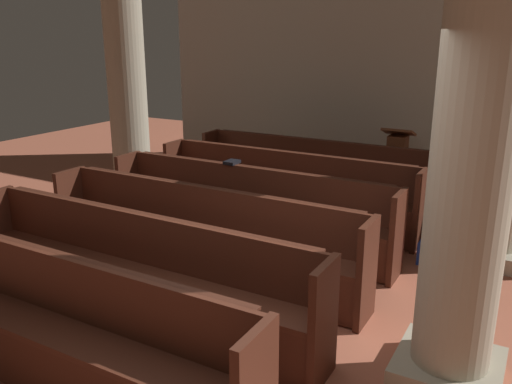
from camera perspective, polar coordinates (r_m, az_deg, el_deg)
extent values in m
plane|color=#AD5B42|center=(4.33, -2.12, -18.11)|extent=(19.20, 19.20, 0.00)
cube|color=beige|center=(9.30, 18.31, 14.47)|extent=(10.00, 0.16, 4.50)
cube|color=#4C2316|center=(7.95, 6.05, 2.01)|extent=(3.55, 0.38, 0.05)
cube|color=#4C2316|center=(8.04, 6.59, 4.01)|extent=(3.55, 0.04, 0.46)
cube|color=#411E13|center=(8.04, 6.77, 5.59)|extent=(3.40, 0.06, 0.02)
cube|color=#442014|center=(8.80, -4.79, 3.48)|extent=(0.06, 0.44, 0.96)
cube|color=#442014|center=(7.46, 18.85, 0.22)|extent=(0.06, 0.44, 0.96)
cube|color=#482115|center=(7.86, 5.49, 0.05)|extent=(3.55, 0.03, 0.43)
cube|color=#4C2316|center=(7.09, 2.88, 0.28)|extent=(3.55, 0.38, 0.05)
cube|color=#4C2316|center=(7.17, 3.51, 2.53)|extent=(3.55, 0.04, 0.46)
cube|color=#411E13|center=(7.16, 3.70, 4.32)|extent=(3.40, 0.06, 0.02)
cube|color=#442014|center=(8.03, -8.71, 2.07)|extent=(0.06, 0.44, 0.96)
cube|color=#442014|center=(6.53, 17.18, -1.89)|extent=(0.06, 0.44, 0.96)
cube|color=#482115|center=(7.01, 2.21, -1.95)|extent=(3.55, 0.03, 0.43)
cube|color=#4C2316|center=(6.27, -1.15, -1.93)|extent=(3.55, 0.38, 0.05)
cube|color=#4C2316|center=(6.33, -0.40, 0.65)|extent=(3.55, 0.04, 0.46)
cube|color=#411E13|center=(6.31, -0.19, 2.67)|extent=(3.40, 0.06, 0.02)
cube|color=#442014|center=(7.31, -13.43, 0.35)|extent=(0.06, 0.44, 0.96)
cube|color=#442014|center=(5.62, 14.94, -4.70)|extent=(0.06, 0.44, 0.96)
cube|color=#482115|center=(6.21, -1.96, -4.47)|extent=(3.55, 0.03, 0.43)
cube|color=#4C2316|center=(5.49, -6.38, -4.76)|extent=(3.55, 0.38, 0.05)
cube|color=#4C2316|center=(5.54, -5.46, -1.79)|extent=(3.55, 0.04, 0.46)
cube|color=#411E13|center=(5.51, -5.24, 0.51)|extent=(3.40, 0.06, 0.02)
cube|color=#442014|center=(6.66, -19.12, -1.72)|extent=(0.06, 0.44, 0.96)
cube|color=#442014|center=(4.75, 11.84, -8.55)|extent=(0.06, 0.44, 0.96)
cube|color=#482115|center=(5.46, -7.37, -7.67)|extent=(3.55, 0.03, 0.43)
cube|color=#4C2316|center=(4.80, -13.28, -8.40)|extent=(3.55, 0.38, 0.05)
cube|color=#4C2316|center=(4.81, -12.14, -4.98)|extent=(3.55, 0.05, 0.46)
cube|color=#411E13|center=(4.77, -11.92, -2.35)|extent=(3.40, 0.06, 0.02)
cube|color=#442014|center=(3.92, 7.26, -14.04)|extent=(0.06, 0.44, 0.96)
cube|color=#482115|center=(4.79, -14.52, -11.72)|extent=(3.55, 0.03, 0.43)
cube|color=#4C2316|center=(4.22, -22.49, -12.95)|extent=(3.55, 0.38, 0.05)
cube|color=#4C2316|center=(4.20, -21.08, -9.09)|extent=(3.55, 0.04, 0.46)
cube|color=#411E13|center=(4.14, -20.89, -6.12)|extent=(3.40, 0.06, 0.02)
cube|color=#482115|center=(4.25, -24.02, -16.65)|extent=(3.55, 0.03, 0.43)
cube|color=#9F967E|center=(6.62, 23.83, -5.94)|extent=(0.77, 0.77, 0.18)
cylinder|color=#ADA389|center=(6.21, 25.63, 8.48)|extent=(0.57, 0.57, 3.16)
cube|color=#9F967E|center=(8.54, -12.98, 0.00)|extent=(0.77, 0.77, 0.18)
cylinder|color=#ADA389|center=(8.23, -13.75, 11.22)|extent=(0.57, 0.57, 3.16)
cube|color=#9F967E|center=(4.36, 19.96, -17.52)|extent=(0.74, 0.74, 0.18)
cylinder|color=#ADA389|center=(3.73, 22.47, 4.42)|extent=(0.55, 0.55, 3.16)
cube|color=brown|center=(8.80, 14.64, -0.02)|extent=(0.45, 0.45, 0.06)
cube|color=brown|center=(8.69, 14.86, 2.80)|extent=(0.28, 0.28, 0.95)
cube|color=brown|center=(8.58, 15.12, 6.26)|extent=(0.48, 0.35, 0.15)
cube|color=black|center=(6.46, -2.61, 3.23)|extent=(0.14, 0.19, 0.04)
cube|color=navy|center=(6.26, 18.83, -6.24)|extent=(0.36, 0.28, 0.26)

